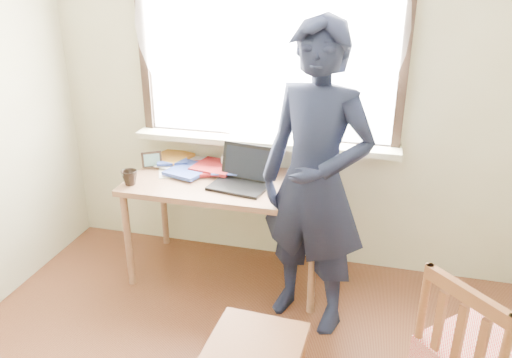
% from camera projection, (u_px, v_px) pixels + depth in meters
% --- Properties ---
extents(room_shell, '(3.52, 4.02, 2.61)m').
position_uv_depth(room_shell, '(195.00, 101.00, 1.62)').
color(room_shell, beige).
rests_on(room_shell, ground).
extents(desk, '(1.35, 0.67, 0.72)m').
position_uv_depth(desk, '(228.00, 192.00, 3.36)').
color(desk, '#8A6245').
rests_on(desk, ground).
extents(laptop, '(0.41, 0.35, 0.25)m').
position_uv_depth(laptop, '(243.00, 176.00, 3.26)').
color(laptop, black).
rests_on(laptop, desk).
extents(mug_white, '(0.17, 0.17, 0.10)m').
position_uv_depth(mug_white, '(230.00, 162.00, 3.53)').
color(mug_white, white).
rests_on(mug_white, desk).
extents(mug_dark, '(0.14, 0.14, 0.10)m').
position_uv_depth(mug_dark, '(130.00, 178.00, 3.26)').
color(mug_dark, black).
rests_on(mug_dark, desk).
extents(mouse, '(0.10, 0.07, 0.04)m').
position_uv_depth(mouse, '(302.00, 193.00, 3.11)').
color(mouse, black).
rests_on(mouse, desk).
extents(desk_clutter, '(0.79, 0.55, 0.06)m').
position_uv_depth(desk_clutter, '(202.00, 165.00, 3.55)').
color(desk_clutter, white).
rests_on(desk_clutter, desk).
extents(book_a, '(0.20, 0.26, 0.02)m').
position_uv_depth(book_a, '(181.00, 163.00, 3.62)').
color(book_a, white).
rests_on(book_a, desk).
extents(book_b, '(0.20, 0.27, 0.02)m').
position_uv_depth(book_b, '(290.00, 174.00, 3.43)').
color(book_b, white).
rests_on(book_b, desk).
extents(picture_frame, '(0.13, 0.09, 0.11)m').
position_uv_depth(picture_frame, '(152.00, 161.00, 3.54)').
color(picture_frame, black).
rests_on(picture_frame, desk).
extents(work_chair, '(0.45, 0.43, 0.44)m').
position_uv_depth(work_chair, '(256.00, 354.00, 2.33)').
color(work_chair, brown).
rests_on(work_chair, ground).
extents(person, '(0.78, 0.63, 1.83)m').
position_uv_depth(person, '(315.00, 183.00, 2.82)').
color(person, black).
rests_on(person, ground).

